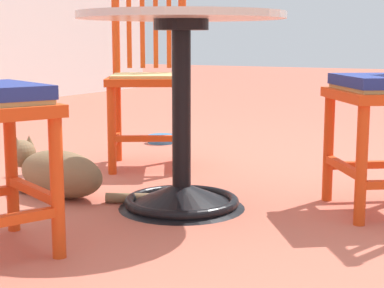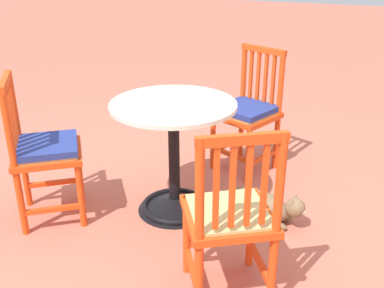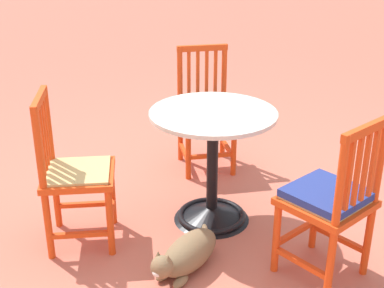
# 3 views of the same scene
# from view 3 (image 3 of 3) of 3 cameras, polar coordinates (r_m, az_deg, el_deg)

# --- Properties ---
(ground_plane) EXTENTS (24.00, 24.00, 0.00)m
(ground_plane) POSITION_cam_3_polar(r_m,az_deg,el_deg) (3.56, 0.41, -6.90)
(ground_plane) COLOR #BC604C
(cafe_table) EXTENTS (0.76, 0.76, 0.73)m
(cafe_table) POSITION_cam_3_polar(r_m,az_deg,el_deg) (3.31, 2.17, -3.78)
(cafe_table) COLOR black
(cafe_table) RESTS_ON ground_plane
(orange_chair_near_fence) EXTENTS (0.55, 0.55, 0.91)m
(orange_chair_near_fence) POSITION_cam_3_polar(r_m,az_deg,el_deg) (3.11, -12.56, -3.22)
(orange_chair_near_fence) COLOR #D64214
(orange_chair_near_fence) RESTS_ON ground_plane
(orange_chair_facing_out) EXTENTS (0.53, 0.53, 0.91)m
(orange_chair_facing_out) POSITION_cam_3_polar(r_m,az_deg,el_deg) (2.82, 14.53, -5.98)
(orange_chair_facing_out) COLOR #D64214
(orange_chair_facing_out) RESTS_ON ground_plane
(orange_chair_by_planter) EXTENTS (0.56, 0.56, 0.91)m
(orange_chair_by_planter) POSITION_cam_3_polar(r_m,az_deg,el_deg) (3.97, 1.51, 3.51)
(orange_chair_by_planter) COLOR #D64214
(orange_chair_by_planter) RESTS_ON ground_plane
(tabby_cat) EXTENTS (0.27, 0.74, 0.23)m
(tabby_cat) POSITION_cam_3_polar(r_m,az_deg,el_deg) (2.95, -0.69, -11.83)
(tabby_cat) COLOR brown
(tabby_cat) RESTS_ON ground_plane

